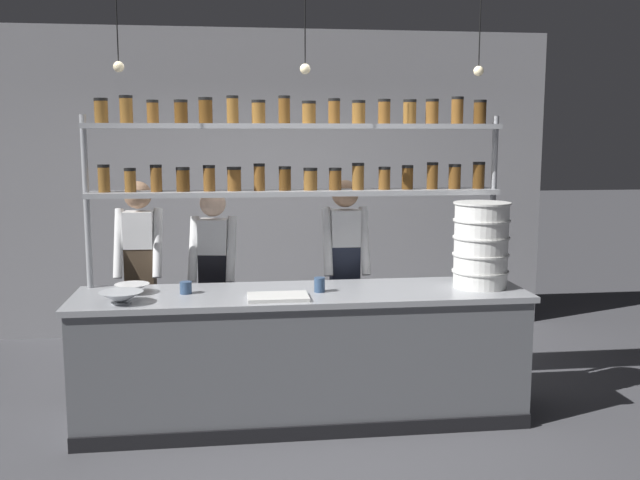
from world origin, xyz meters
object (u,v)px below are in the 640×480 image
Objects in this scene: chef_left at (140,272)px; chef_right at (345,270)px; prep_bowl_center_front at (121,298)px; chef_center at (214,278)px; container_stack at (481,245)px; serving_cup_front at (320,285)px; serving_cup_by_board at (186,288)px; prep_bowl_near_left at (132,289)px; cutting_board at (278,297)px; spice_shelf_unit at (298,161)px.

chef_right is (1.57, -0.11, 0.00)m from chef_left.
chef_left is 5.81× the size of prep_bowl_center_front.
prep_bowl_center_front is (-1.59, -0.81, 0.01)m from chef_right.
container_stack is (1.89, -0.70, 0.33)m from chef_center.
prep_bowl_center_front is at bearing -113.58° from chef_center.
serving_cup_front reaches higher than prep_bowl_center_front.
chef_center is at bearing 74.74° from serving_cup_by_board.
chef_right reaches higher than prep_bowl_near_left.
chef_center is 5.54× the size of prep_bowl_center_front.
chef_center is at bearing 135.47° from serving_cup_front.
chef_right reaches higher than prep_bowl_center_front.
chef_center is at bearing 115.96° from cutting_board.
chef_right is (0.39, 0.28, -0.86)m from spice_shelf_unit.
container_stack is at bearing -11.30° from chef_center.
serving_cup_by_board is (0.40, 0.24, 0.00)m from prep_bowl_center_front.
cutting_board is at bearing 0.41° from prep_bowl_center_front.
spice_shelf_unit reaches higher than chef_left.
prep_bowl_center_front is 0.46m from serving_cup_by_board.
chef_left is at bearing 89.21° from prep_bowl_center_front.
serving_cup_by_board is (-1.19, -0.57, 0.01)m from chef_right.
prep_bowl_near_left is 0.83× the size of prep_bowl_center_front.
container_stack is (2.45, -0.72, 0.28)m from chef_left.
prep_bowl_near_left is (-1.17, -0.23, -0.86)m from spice_shelf_unit.
chef_right is 0.99m from cutting_board.
cutting_board is 1.01m from prep_bowl_center_front.
serving_cup_by_board is (-0.18, -0.66, 0.07)m from chef_center.
spice_shelf_unit is 29.56× the size of serving_cup_front.
chef_right reaches higher than container_stack.
prep_bowl_center_front is 1.32m from serving_cup_front.
serving_cup_by_board is at bearing -9.75° from prep_bowl_near_left.
chef_left reaches higher than prep_bowl_center_front.
cutting_board is (-0.19, -0.52, -0.88)m from spice_shelf_unit.
chef_center is at bearing 149.77° from spice_shelf_unit.
chef_right is at bearing 54.06° from cutting_board.
chef_left is at bearing 163.52° from container_stack.
chef_right is 16.26× the size of serving_cup_front.
chef_right is 1.78m from prep_bowl_center_front.
serving_cup_by_board reaches higher than prep_bowl_near_left.
serving_cup_front is at bearing 29.44° from cutting_board.
chef_center is (-0.62, 0.36, -0.91)m from spice_shelf_unit.
prep_bowl_center_front is at bearing -148.83° from serving_cup_by_board.
container_stack is 2.08m from serving_cup_by_board.
chef_center reaches higher than container_stack.
chef_left is 1.58m from chef_right.
serving_cup_by_board is at bearing -153.65° from chef_right.
serving_cup_by_board is at bearing 176.05° from serving_cup_front.
chef_left is 0.92m from prep_bowl_center_front.
container_stack reaches higher than cutting_board.
serving_cup_front is (0.30, 0.17, 0.04)m from cutting_board.
serving_cup_by_board is (0.37, -0.06, 0.01)m from prep_bowl_near_left.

